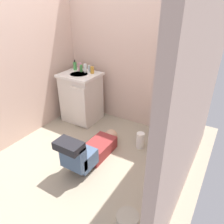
% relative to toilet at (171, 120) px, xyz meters
% --- Properties ---
extents(ground_plane, '(2.75, 3.12, 0.04)m').
position_rel_toilet_xyz_m(ground_plane, '(-0.78, -0.78, -0.39)').
color(ground_plane, tan).
extents(wall_back, '(2.41, 0.08, 2.40)m').
position_rel_toilet_xyz_m(wall_back, '(-0.78, 0.32, 0.83)').
color(wall_back, beige).
rests_on(wall_back, ground_plane).
extents(wall_left, '(0.08, 2.12, 2.40)m').
position_rel_toilet_xyz_m(wall_left, '(-1.95, -0.78, 0.83)').
color(wall_left, beige).
rests_on(wall_left, ground_plane).
extents(wall_right, '(0.08, 2.12, 2.40)m').
position_rel_toilet_xyz_m(wall_right, '(0.39, -0.78, 0.83)').
color(wall_right, beige).
rests_on(wall_right, ground_plane).
extents(toilet, '(0.36, 0.46, 0.75)m').
position_rel_toilet_xyz_m(toilet, '(0.00, 0.00, 0.00)').
color(toilet, silver).
rests_on(toilet, ground_plane).
extents(vanity_cabinet, '(0.60, 0.53, 0.82)m').
position_rel_toilet_xyz_m(vanity_cabinet, '(-1.49, -0.09, 0.05)').
color(vanity_cabinet, beige).
rests_on(vanity_cabinet, ground_plane).
extents(faucet, '(0.02, 0.02, 0.10)m').
position_rel_toilet_xyz_m(faucet, '(-1.50, 0.06, 0.50)').
color(faucet, silver).
rests_on(faucet, vanity_cabinet).
extents(person_plumber, '(0.39, 1.06, 0.52)m').
position_rel_toilet_xyz_m(person_plumber, '(-0.73, -0.92, -0.19)').
color(person_plumber, maroon).
rests_on(person_plumber, ground_plane).
extents(tissue_box, '(0.22, 0.11, 0.10)m').
position_rel_toilet_xyz_m(tissue_box, '(-0.05, 0.09, 0.43)').
color(tissue_box, silver).
rests_on(tissue_box, toilet).
extents(toiletry_bag, '(0.12, 0.09, 0.11)m').
position_rel_toilet_xyz_m(toiletry_bag, '(0.10, 0.09, 0.44)').
color(toiletry_bag, '#26262D').
rests_on(toiletry_bag, toilet).
extents(soap_dispenser, '(0.06, 0.06, 0.17)m').
position_rel_toilet_xyz_m(soap_dispenser, '(-1.69, 0.04, 0.52)').
color(soap_dispenser, '#46A14C').
rests_on(soap_dispenser, vanity_cabinet).
extents(bottle_pink, '(0.06, 0.06, 0.13)m').
position_rel_toilet_xyz_m(bottle_pink, '(-1.59, 0.04, 0.52)').
color(bottle_pink, pink).
rests_on(bottle_pink, vanity_cabinet).
extents(bottle_green, '(0.05, 0.05, 0.11)m').
position_rel_toilet_xyz_m(bottle_green, '(-1.54, 0.01, 0.51)').
color(bottle_green, '#499D49').
rests_on(bottle_green, vanity_cabinet).
extents(bottle_white, '(0.05, 0.05, 0.14)m').
position_rel_toilet_xyz_m(bottle_white, '(-1.45, 0.01, 0.52)').
color(bottle_white, white).
rests_on(bottle_white, vanity_cabinet).
extents(bottle_clear, '(0.04, 0.04, 0.11)m').
position_rel_toilet_xyz_m(bottle_clear, '(-1.40, 0.04, 0.51)').
color(bottle_clear, silver).
rests_on(bottle_clear, vanity_cabinet).
extents(bottle_amber, '(0.06, 0.06, 0.11)m').
position_rel_toilet_xyz_m(bottle_amber, '(-1.33, 0.03, 0.51)').
color(bottle_amber, '#C2872C').
rests_on(bottle_amber, vanity_cabinet).
extents(paper_towel_roll, '(0.11, 0.11, 0.23)m').
position_rel_toilet_xyz_m(paper_towel_roll, '(-0.30, -0.32, -0.25)').
color(paper_towel_roll, white).
rests_on(paper_towel_roll, ground_plane).
extents(toilet_paper_roll, '(0.11, 0.11, 0.10)m').
position_rel_toilet_xyz_m(toilet_paper_roll, '(0.19, -0.74, -0.32)').
color(toilet_paper_roll, white).
rests_on(toilet_paper_roll, ground_plane).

